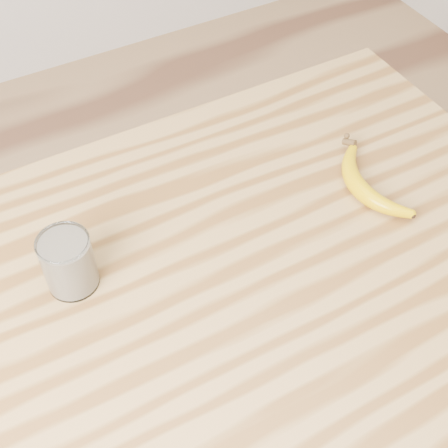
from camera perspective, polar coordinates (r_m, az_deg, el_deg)
room at (r=0.71m, az=-0.16°, el=17.72°), size 4.04×4.04×2.70m
table at (r=1.12m, az=-0.10°, el=-8.37°), size 1.20×0.80×0.90m
smoothie_glass at (r=0.99m, az=-14.04°, el=-3.44°), size 0.08×0.08×0.10m
banana at (r=1.14m, az=12.19°, el=3.25°), size 0.12×0.28×0.03m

